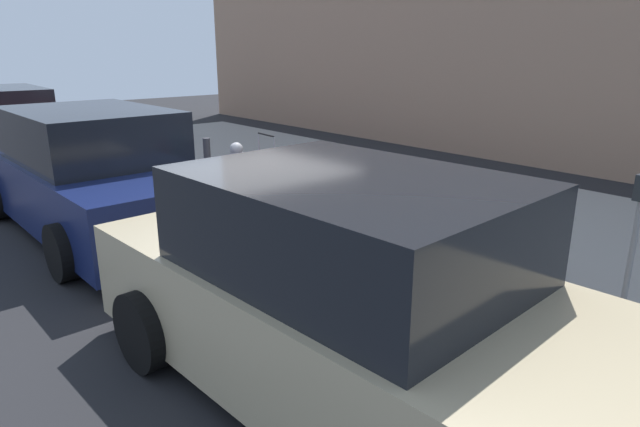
% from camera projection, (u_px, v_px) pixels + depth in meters
% --- Properties ---
extents(ground_plane, '(40.00, 40.00, 0.00)m').
position_uv_depth(ground_plane, '(247.00, 221.00, 7.92)').
color(ground_plane, black).
extents(sidewalk_curb, '(18.00, 5.00, 0.14)m').
position_uv_depth(sidewalk_curb, '(368.00, 189.00, 9.46)').
color(sidewalk_curb, gray).
rests_on(sidewalk_curb, ground_plane).
extents(suitcase_maroon_0, '(0.43, 0.26, 0.60)m').
position_uv_depth(suitcase_maroon_0, '(486.00, 255.00, 5.50)').
color(suitcase_maroon_0, maroon).
rests_on(suitcase_maroon_0, sidewalk_curb).
extents(suitcase_teal_1, '(0.37, 0.21, 0.96)m').
position_uv_depth(suitcase_teal_1, '(445.00, 234.00, 5.83)').
color(suitcase_teal_1, '#0F606B').
rests_on(suitcase_teal_1, sidewalk_curb).
extents(suitcase_black_2, '(0.36, 0.23, 1.03)m').
position_uv_depth(suitcase_black_2, '(408.00, 225.00, 6.13)').
color(suitcase_black_2, black).
rests_on(suitcase_black_2, sidewalk_curb).
extents(suitcase_olive_3, '(0.49, 0.25, 0.83)m').
position_uv_depth(suitcase_olive_3, '(380.00, 221.00, 6.61)').
color(suitcase_olive_3, '#59601E').
rests_on(suitcase_olive_3, sidewalk_curb).
extents(suitcase_navy_4, '(0.49, 0.28, 0.75)m').
position_uv_depth(suitcase_navy_4, '(342.00, 212.00, 6.99)').
color(suitcase_navy_4, navy).
rests_on(suitcase_navy_4, sidewalk_curb).
extents(suitcase_red_5, '(0.47, 0.28, 0.67)m').
position_uv_depth(suitcase_red_5, '(312.00, 199.00, 7.39)').
color(suitcase_red_5, red).
rests_on(suitcase_red_5, sidewalk_curb).
extents(suitcase_silver_6, '(0.38, 0.26, 0.87)m').
position_uv_depth(suitcase_silver_6, '(295.00, 189.00, 7.84)').
color(suitcase_silver_6, '#9EA0A8').
rests_on(suitcase_silver_6, sidewalk_curb).
extents(suitcase_maroon_7, '(0.51, 0.22, 1.07)m').
position_uv_depth(suitcase_maroon_7, '(267.00, 179.00, 8.15)').
color(suitcase_maroon_7, maroon).
rests_on(suitcase_maroon_7, sidewalk_curb).
extents(fire_hydrant, '(0.39, 0.21, 0.82)m').
position_uv_depth(fire_hydrant, '(237.00, 167.00, 8.81)').
color(fire_hydrant, '#99999E').
rests_on(fire_hydrant, sidewalk_curb).
extents(bollard_post, '(0.12, 0.12, 0.83)m').
position_uv_depth(bollard_post, '(208.00, 162.00, 9.22)').
color(bollard_post, '#333338').
rests_on(bollard_post, sidewalk_curb).
extents(parking_meter, '(0.12, 0.09, 1.27)m').
position_uv_depth(parking_meter, '(637.00, 227.00, 4.59)').
color(parking_meter, slate).
rests_on(parking_meter, sidewalk_curb).
extents(parked_car_beige_0, '(4.36, 2.14, 1.63)m').
position_uv_depth(parked_car_beige_0, '(348.00, 299.00, 3.74)').
color(parked_car_beige_0, tan).
rests_on(parked_car_beige_0, ground_plane).
extents(parked_car_navy_1, '(4.78, 2.15, 1.65)m').
position_uv_depth(parked_car_navy_1, '(95.00, 175.00, 7.33)').
color(parked_car_navy_1, '#141E4C').
rests_on(parked_car_navy_1, ground_plane).
extents(parked_car_red_2, '(4.79, 2.06, 1.64)m').
position_uv_depth(parked_car_red_2, '(3.00, 131.00, 11.21)').
color(parked_car_red_2, '#AD1619').
rests_on(parked_car_red_2, ground_plane).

